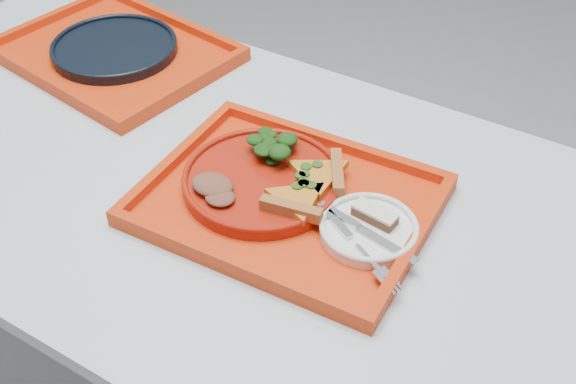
% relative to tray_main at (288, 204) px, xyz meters
% --- Properties ---
extents(table, '(1.60, 0.80, 0.75)m').
position_rel_tray_main_xyz_m(table, '(-0.16, -0.00, -0.08)').
color(table, silver).
rests_on(table, ground).
extents(tray_main, '(0.47, 0.37, 0.01)m').
position_rel_tray_main_xyz_m(tray_main, '(0.00, 0.00, 0.00)').
color(tray_main, red).
rests_on(tray_main, table).
extents(tray_far, '(0.50, 0.41, 0.01)m').
position_rel_tray_main_xyz_m(tray_far, '(-0.55, 0.21, 0.00)').
color(tray_far, red).
rests_on(tray_far, table).
extents(dinner_plate, '(0.26, 0.26, 0.02)m').
position_rel_tray_main_xyz_m(dinner_plate, '(-0.05, 0.01, 0.02)').
color(dinner_plate, '#99180A').
rests_on(dinner_plate, tray_main).
extents(side_plate, '(0.15, 0.15, 0.01)m').
position_rel_tray_main_xyz_m(side_plate, '(0.15, 0.00, 0.01)').
color(side_plate, white).
rests_on(side_plate, tray_main).
extents(navy_plate, '(0.26, 0.26, 0.02)m').
position_rel_tray_main_xyz_m(navy_plate, '(-0.55, 0.21, 0.01)').
color(navy_plate, black).
rests_on(navy_plate, tray_far).
extents(pizza_slice_a, '(0.12, 0.13, 0.02)m').
position_rel_tray_main_xyz_m(pizza_slice_a, '(0.03, -0.01, 0.03)').
color(pizza_slice_a, gold).
rests_on(pizza_slice_a, dinner_plate).
extents(pizza_slice_b, '(0.15, 0.15, 0.02)m').
position_rel_tray_main_xyz_m(pizza_slice_b, '(0.02, 0.06, 0.03)').
color(pizza_slice_b, gold).
rests_on(pizza_slice_b, dinner_plate).
extents(salad_heap, '(0.09, 0.08, 0.04)m').
position_rel_tray_main_xyz_m(salad_heap, '(-0.08, 0.08, 0.05)').
color(salad_heap, black).
rests_on(salad_heap, dinner_plate).
extents(meat_portion, '(0.07, 0.06, 0.02)m').
position_rel_tray_main_xyz_m(meat_portion, '(-0.11, -0.06, 0.03)').
color(meat_portion, brown).
rests_on(meat_portion, dinner_plate).
extents(dessert_bar, '(0.07, 0.04, 0.02)m').
position_rel_tray_main_xyz_m(dessert_bar, '(0.14, 0.02, 0.03)').
color(dessert_bar, '#4F2A1A').
rests_on(dessert_bar, side_plate).
extents(knife, '(0.18, 0.05, 0.01)m').
position_rel_tray_main_xyz_m(knife, '(0.15, -0.01, 0.02)').
color(knife, silver).
rests_on(knife, side_plate).
extents(fork, '(0.17, 0.11, 0.01)m').
position_rel_tray_main_xyz_m(fork, '(0.15, -0.04, 0.02)').
color(fork, silver).
rests_on(fork, side_plate).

